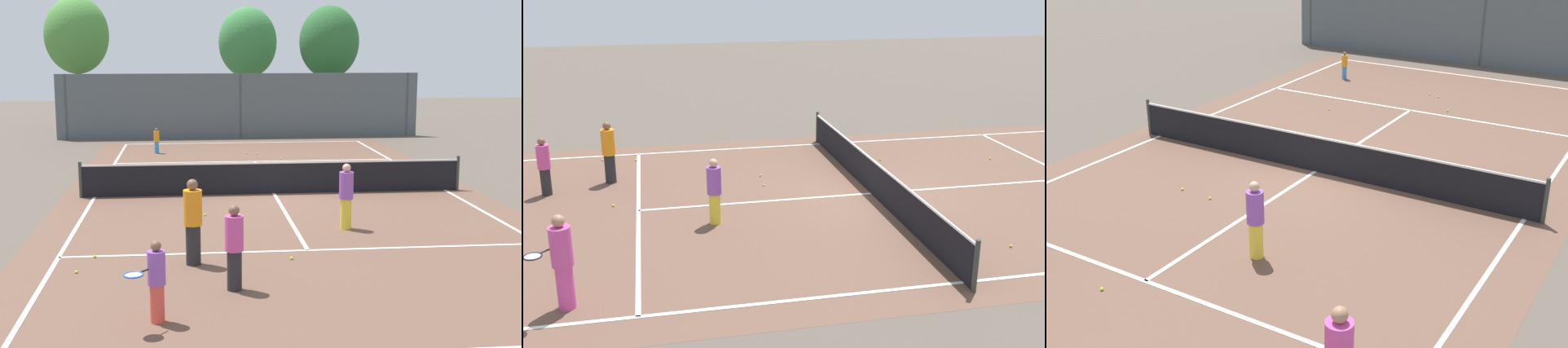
% 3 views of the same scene
% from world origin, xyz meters
% --- Properties ---
extents(ground_plane, '(80.00, 80.00, 0.00)m').
position_xyz_m(ground_plane, '(0.00, 0.00, 0.00)').
color(ground_plane, brown).
extents(court_surface, '(13.00, 25.00, 0.01)m').
position_xyz_m(court_surface, '(0.00, 0.00, 0.00)').
color(court_surface, brown).
rests_on(court_surface, ground_plane).
extents(tennis_net, '(11.90, 0.10, 1.10)m').
position_xyz_m(tennis_net, '(0.00, 0.00, 0.51)').
color(tennis_net, '#333833').
rests_on(tennis_net, ground_plane).
extents(player_1, '(0.39, 0.39, 1.83)m').
position_xyz_m(player_1, '(-2.57, -7.19, 0.94)').
color(player_1, '#232328').
rests_on(player_1, ground_plane).
extents(player_2, '(0.35, 0.35, 1.64)m').
position_xyz_m(player_2, '(-1.82, -8.89, 0.84)').
color(player_2, '#232328').
rests_on(player_2, ground_plane).
extents(player_3, '(0.86, 0.85, 1.85)m').
position_xyz_m(player_3, '(4.88, -7.69, 0.95)').
color(player_3, '#D14799').
rests_on(player_3, ground_plane).
extents(player_4, '(0.35, 0.35, 1.66)m').
position_xyz_m(player_4, '(1.27, -4.53, 0.85)').
color(player_4, yellow).
rests_on(player_4, ground_plane).
extents(ball_crate, '(0.44, 0.35, 0.43)m').
position_xyz_m(ball_crate, '(1.80, 0.64, 0.18)').
color(ball_crate, blue).
rests_on(ball_crate, ground_plane).
extents(tennis_ball_0, '(0.07, 0.07, 0.07)m').
position_xyz_m(tennis_ball_0, '(-2.41, 5.00, 0.03)').
color(tennis_ball_0, '#CCE533').
rests_on(tennis_ball_0, ground_plane).
extents(tennis_ball_2, '(0.07, 0.07, 0.07)m').
position_xyz_m(tennis_ball_2, '(0.10, 0.18, 0.03)').
color(tennis_ball_2, '#CCE533').
rests_on(tennis_ball_2, ground_plane).
extents(tennis_ball_4, '(0.07, 0.07, 0.07)m').
position_xyz_m(tennis_ball_4, '(-2.22, -2.77, 0.03)').
color(tennis_ball_4, '#CCE533').
rests_on(tennis_ball_4, ground_plane).
extents(tennis_ball_5, '(0.07, 0.07, 0.07)m').
position_xyz_m(tennis_ball_5, '(-4.71, -6.49, 0.03)').
color(tennis_ball_5, '#CCE533').
rests_on(tennis_ball_5, ground_plane).
extents(tennis_ball_6, '(0.07, 0.07, 0.07)m').
position_xyz_m(tennis_ball_6, '(-3.07, 1.39, 0.03)').
color(tennis_ball_6, '#CCE533').
rests_on(tennis_ball_6, ground_plane).
extents(tennis_ball_7, '(0.07, 0.07, 0.07)m').
position_xyz_m(tennis_ball_7, '(-0.46, -7.05, 0.03)').
color(tennis_ball_7, '#CCE533').
rests_on(tennis_ball_7, ground_plane).
extents(tennis_ball_8, '(0.07, 0.07, 0.07)m').
position_xyz_m(tennis_ball_8, '(-4.95, -7.57, 0.03)').
color(tennis_ball_8, '#CCE533').
rests_on(tennis_ball_8, ground_plane).
extents(tennis_ball_11, '(0.07, 0.07, 0.07)m').
position_xyz_m(tennis_ball_11, '(4.15, 1.85, 0.03)').
color(tennis_ball_11, '#CCE533').
rests_on(tennis_ball_11, ground_plane).
extents(tennis_ball_12, '(0.07, 0.07, 0.07)m').
position_xyz_m(tennis_ball_12, '(-1.29, -2.84, 0.03)').
color(tennis_ball_12, '#CCE533').
rests_on(tennis_ball_12, ground_plane).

